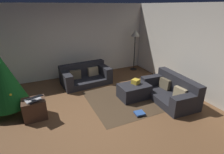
{
  "coord_description": "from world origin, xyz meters",
  "views": [
    {
      "loc": [
        -1.15,
        -3.26,
        2.53
      ],
      "look_at": [
        0.68,
        0.66,
        0.75
      ],
      "focal_mm": 28.08,
      "sensor_mm": 36.0,
      "label": 1
    }
  ],
  "objects_px": {
    "ottoman": "(134,91)",
    "book_stack": "(139,113)",
    "couch_left": "(85,76)",
    "tv_remote": "(136,83)",
    "laptop": "(34,99)",
    "side_table": "(35,109)",
    "couch_right": "(171,91)",
    "christmas_tree": "(2,79)",
    "corner_lamp": "(135,36)",
    "gift_box": "(136,82)"
  },
  "relations": [
    {
      "from": "ottoman",
      "to": "book_stack",
      "type": "relative_size",
      "value": 3.42
    },
    {
      "from": "couch_left",
      "to": "tv_remote",
      "type": "distance_m",
      "value": 1.92
    },
    {
      "from": "ottoman",
      "to": "tv_remote",
      "type": "relative_size",
      "value": 5.39
    },
    {
      "from": "couch_left",
      "to": "laptop",
      "type": "relative_size",
      "value": 3.43
    },
    {
      "from": "ottoman",
      "to": "side_table",
      "type": "xyz_separation_m",
      "value": [
        -2.67,
        0.15,
        0.04
      ]
    },
    {
      "from": "couch_right",
      "to": "tv_remote",
      "type": "bearing_deg",
      "value": 55.55
    },
    {
      "from": "christmas_tree",
      "to": "laptop",
      "type": "bearing_deg",
      "value": -44.38
    },
    {
      "from": "couch_right",
      "to": "tv_remote",
      "type": "height_order",
      "value": "couch_right"
    },
    {
      "from": "couch_right",
      "to": "tv_remote",
      "type": "xyz_separation_m",
      "value": [
        -0.78,
        0.62,
        0.16
      ]
    },
    {
      "from": "corner_lamp",
      "to": "couch_right",
      "type": "bearing_deg",
      "value": -98.44
    },
    {
      "from": "book_stack",
      "to": "corner_lamp",
      "type": "relative_size",
      "value": 0.15
    },
    {
      "from": "couch_right",
      "to": "christmas_tree",
      "type": "xyz_separation_m",
      "value": [
        -4.14,
        1.22,
        0.65
      ]
    },
    {
      "from": "couch_right",
      "to": "christmas_tree",
      "type": "distance_m",
      "value": 4.37
    },
    {
      "from": "ottoman",
      "to": "side_table",
      "type": "height_order",
      "value": "side_table"
    },
    {
      "from": "couch_left",
      "to": "corner_lamp",
      "type": "height_order",
      "value": "corner_lamp"
    },
    {
      "from": "couch_right",
      "to": "laptop",
      "type": "bearing_deg",
      "value": 83.56
    },
    {
      "from": "tv_remote",
      "to": "couch_left",
      "type": "bearing_deg",
      "value": 105.36
    },
    {
      "from": "tv_remote",
      "to": "corner_lamp",
      "type": "distance_m",
      "value": 2.54
    },
    {
      "from": "laptop",
      "to": "corner_lamp",
      "type": "relative_size",
      "value": 0.3
    },
    {
      "from": "book_stack",
      "to": "tv_remote",
      "type": "bearing_deg",
      "value": 62.94
    },
    {
      "from": "couch_left",
      "to": "laptop",
      "type": "distance_m",
      "value": 2.3
    },
    {
      "from": "couch_left",
      "to": "tv_remote",
      "type": "xyz_separation_m",
      "value": [
        1.09,
        -1.58,
        0.16
      ]
    },
    {
      "from": "laptop",
      "to": "corner_lamp",
      "type": "bearing_deg",
      "value": 27.07
    },
    {
      "from": "christmas_tree",
      "to": "corner_lamp",
      "type": "distance_m",
      "value": 4.78
    },
    {
      "from": "couch_left",
      "to": "ottoman",
      "type": "bearing_deg",
      "value": 116.11
    },
    {
      "from": "couch_right",
      "to": "book_stack",
      "type": "xyz_separation_m",
      "value": [
        -1.23,
        -0.27,
        -0.23
      ]
    },
    {
      "from": "side_table",
      "to": "laptop",
      "type": "bearing_deg",
      "value": -72.3
    },
    {
      "from": "gift_box",
      "to": "christmas_tree",
      "type": "height_order",
      "value": "christmas_tree"
    },
    {
      "from": "gift_box",
      "to": "couch_left",
      "type": "bearing_deg",
      "value": 123.47
    },
    {
      "from": "couch_left",
      "to": "book_stack",
      "type": "xyz_separation_m",
      "value": [
        0.64,
        -2.46,
        -0.23
      ]
    },
    {
      "from": "couch_left",
      "to": "side_table",
      "type": "distance_m",
      "value": 2.26
    },
    {
      "from": "laptop",
      "to": "book_stack",
      "type": "height_order",
      "value": "laptop"
    },
    {
      "from": "laptop",
      "to": "side_table",
      "type": "bearing_deg",
      "value": 107.7
    },
    {
      "from": "side_table",
      "to": "gift_box",
      "type": "bearing_deg",
      "value": -1.94
    },
    {
      "from": "couch_right",
      "to": "ottoman",
      "type": "xyz_separation_m",
      "value": [
        -0.9,
        0.55,
        -0.06
      ]
    },
    {
      "from": "couch_left",
      "to": "side_table",
      "type": "bearing_deg",
      "value": 37.05
    },
    {
      "from": "side_table",
      "to": "book_stack",
      "type": "relative_size",
      "value": 2.06
    },
    {
      "from": "tv_remote",
      "to": "corner_lamp",
      "type": "relative_size",
      "value": 0.1
    },
    {
      "from": "christmas_tree",
      "to": "gift_box",
      "type": "bearing_deg",
      "value": -10.58
    },
    {
      "from": "tv_remote",
      "to": "book_stack",
      "type": "distance_m",
      "value": 1.06
    },
    {
      "from": "corner_lamp",
      "to": "ottoman",
      "type": "bearing_deg",
      "value": -121.54
    },
    {
      "from": "christmas_tree",
      "to": "corner_lamp",
      "type": "bearing_deg",
      "value": 17.46
    },
    {
      "from": "christmas_tree",
      "to": "tv_remote",
      "type": "bearing_deg",
      "value": -10.25
    },
    {
      "from": "laptop",
      "to": "corner_lamp",
      "type": "height_order",
      "value": "corner_lamp"
    },
    {
      "from": "tv_remote",
      "to": "laptop",
      "type": "distance_m",
      "value": 2.77
    },
    {
      "from": "tv_remote",
      "to": "side_table",
      "type": "height_order",
      "value": "side_table"
    },
    {
      "from": "ottoman",
      "to": "gift_box",
      "type": "bearing_deg",
      "value": 34.31
    },
    {
      "from": "couch_left",
      "to": "side_table",
      "type": "relative_size",
      "value": 3.22
    },
    {
      "from": "christmas_tree",
      "to": "corner_lamp",
      "type": "height_order",
      "value": "christmas_tree"
    },
    {
      "from": "side_table",
      "to": "corner_lamp",
      "type": "height_order",
      "value": "corner_lamp"
    }
  ]
}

